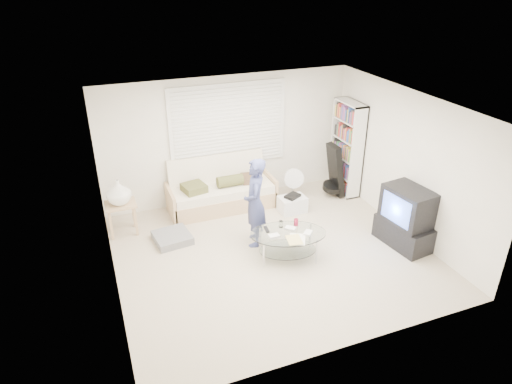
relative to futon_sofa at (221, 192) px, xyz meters
name	(u,v)px	position (x,y,z in m)	size (l,w,h in m)	color
ground	(272,253)	(0.30, -1.87, -0.33)	(5.00, 5.00, 0.00)	tan
room_shell	(262,152)	(0.30, -1.39, 1.30)	(5.02, 4.52, 2.51)	white
window_blinds	(229,125)	(0.30, 0.33, 1.22)	(2.32, 0.08, 1.62)	silver
futon_sofa	(221,192)	(0.00, 0.00, 0.00)	(2.07, 0.84, 1.01)	tan
grey_floor_pillow	(172,238)	(-1.17, -0.90, -0.27)	(0.59, 0.59, 0.13)	slate
side_table	(119,194)	(-1.92, -0.32, 0.44)	(0.53, 0.42, 1.04)	tan
bookshelf	(347,148)	(2.62, -0.25, 0.63)	(0.30, 0.81, 1.93)	white
guitar_case	(335,174)	(2.30, -0.39, 0.16)	(0.40, 0.41, 1.11)	black
floor_fan	(293,182)	(1.45, -0.21, 0.06)	(0.42, 0.28, 0.68)	white
storage_bin	(292,204)	(1.22, -0.68, -0.17)	(0.52, 0.37, 0.36)	white
tv_unit	(406,218)	(2.49, -2.41, 0.18)	(0.63, 1.02, 1.05)	black
coffee_table	(288,238)	(0.50, -2.05, 0.03)	(1.39, 1.07, 0.58)	silver
standing_person	(255,203)	(0.15, -1.45, 0.44)	(0.57, 0.37, 1.55)	navy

